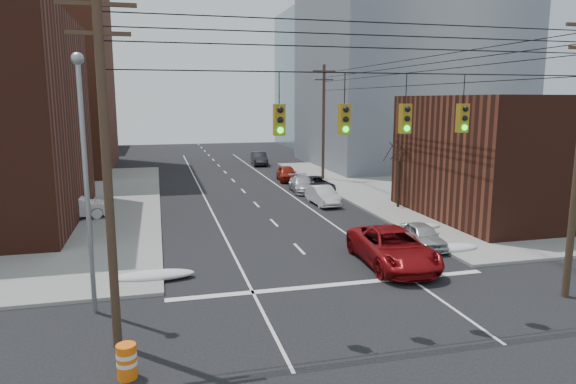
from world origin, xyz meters
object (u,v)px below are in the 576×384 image
parked_car_c (317,184)px  lot_car_a (75,207)px  parked_car_d (302,184)px  parked_car_f (259,158)px  lot_car_d (41,188)px  parked_car_b (323,196)px  construction_barrel (127,361)px  parked_car_a (422,236)px  lot_car_b (51,201)px  parked_car_e (287,173)px  red_pickup (393,247)px

parked_car_c → lot_car_a: size_ratio=1.02×
parked_car_d → parked_car_f: parked_car_f is taller
lot_car_a → lot_car_d: bearing=15.7°
parked_car_f → lot_car_d: 26.55m
parked_car_f → lot_car_a: size_ratio=1.04×
parked_car_b → construction_barrel: parked_car_b is taller
parked_car_a → parked_car_f: size_ratio=0.79×
parked_car_c → lot_car_b: (-20.30, -3.56, 0.20)m
parked_car_e → parked_car_f: parked_car_f is taller
lot_car_a → construction_barrel: bearing=-175.3°
parked_car_e → parked_car_d: bearing=-86.0°
parked_car_f → construction_barrel: size_ratio=4.75×
parked_car_a → lot_car_b: lot_car_b is taller
parked_car_b → parked_car_e: bearing=86.8°
lot_car_d → parked_car_f: bearing=-51.6°
parked_car_c → parked_car_d: size_ratio=1.02×
parked_car_c → red_pickup: bearing=-99.9°
parked_car_d → lot_car_d: size_ratio=1.18×
parked_car_d → parked_car_e: size_ratio=1.07×
red_pickup → lot_car_d: 30.04m
red_pickup → parked_car_b: 14.43m
parked_car_b → parked_car_f: (0.00, 24.51, 0.09)m
parked_car_d → lot_car_d: bearing=176.8°
parked_car_a → parked_car_d: 17.65m
lot_car_b → red_pickup: bearing=-125.5°
lot_car_b → construction_barrel: bearing=-158.6°
lot_car_d → construction_barrel: lot_car_d is taller
red_pickup → parked_car_a: size_ratio=1.65×
parked_car_a → parked_car_b: bearing=101.6°
parked_car_c → construction_barrel: (-14.11, -27.13, -0.13)m
lot_car_d → construction_barrel: 31.10m
parked_car_a → lot_car_b: (-20.69, 13.82, 0.21)m
lot_car_b → lot_car_d: bearing=23.1°
parked_car_e → parked_car_f: bearing=96.9°
parked_car_d → parked_car_e: bearing=92.2°
parked_car_d → lot_car_b: (-19.09, -3.76, 0.19)m
construction_barrel → lot_car_a: bearing=101.6°
parked_car_d → parked_car_a: bearing=-80.7°
parked_car_d → parked_car_b: bearing=-85.9°
parked_car_c → parked_car_e: size_ratio=1.09×
parked_car_c → parked_car_b: bearing=-105.5°
parked_car_b → parked_car_d: 5.56m
red_pickup → parked_car_f: 38.91m
red_pickup → parked_car_d: size_ratio=1.36×
red_pickup → parked_car_a: bearing=42.5°
parked_car_c → lot_car_a: 19.43m
parked_car_f → construction_barrel: bearing=-100.7°
parked_car_d → parked_car_e: parked_car_e is taller
parked_car_a → parked_car_f: 36.56m
parked_car_b → lot_car_b: (-19.09, 1.80, 0.16)m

